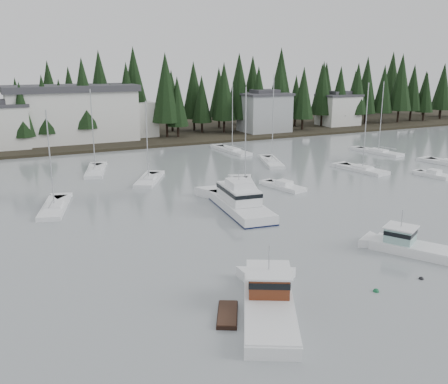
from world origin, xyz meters
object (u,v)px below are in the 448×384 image
Objects in this scene: sailboat_0 at (272,163)px; sailboat_1 at (232,151)px; runabout_1 at (284,187)px; house_west at (2,125)px; lobster_boat_teal at (413,247)px; runabout_2 at (434,176)px; lobster_boat_brown at (267,306)px; sailboat_8 at (362,170)px; sailboat_7 at (149,181)px; cabin_cruiser_center at (240,204)px; sailboat_6 at (378,153)px; sailboat_10 at (55,209)px; sailboat_11 at (245,189)px; house_east_a at (264,112)px; harbor_inn at (83,114)px; sailboat_4 at (96,172)px; house_east_b at (338,109)px.

sailboat_0 is 1.16× the size of sailboat_1.
sailboat_0 is at bearing -37.87° from runabout_1.
house_west is 75.40m from lobster_boat_teal.
lobster_boat_brown is at bearing 109.37° from runabout_2.
house_west is 1.79× the size of runabout_2.
lobster_boat_teal is 33.05m from sailboat_8.
lobster_boat_teal is (29.81, -69.13, -4.15)m from house_west.
sailboat_7 reaches higher than runabout_1.
sailboat_8 reaches higher than sailboat_7.
runabout_2 is at bearing -111.50° from runabout_1.
cabin_cruiser_center is 0.95× the size of sailboat_6.
sailboat_0 is 2.24× the size of runabout_1.
sailboat_0 reaches higher than sailboat_10.
sailboat_10 is 23.44m from sailboat_11.
house_east_a is at bearing -49.48° from lobster_boat_teal.
sailboat_4 reaches higher than harbor_inn.
sailboat_6 is at bearing -37.41° from harbor_inn.
sailboat_8 is at bearing -63.03° from lobster_boat_teal.
cabin_cruiser_center is 0.85× the size of sailboat_0.
sailboat_10 is (3.49, -42.48, -4.59)m from house_west.
harbor_inn is 65.62m from runabout_2.
sailboat_6 is at bearing -49.19° from sailboat_11.
sailboat_11 reaches higher than runabout_2.
lobster_boat_teal is at bearing -109.55° from house_east_a.
sailboat_1 is (24.17, 54.32, -0.48)m from lobster_boat_brown.
sailboat_1 is at bearing 16.29° from sailboat_8.
house_east_a reaches higher than runabout_2.
runabout_2 is at bearing 151.67° from sailboat_6.
sailboat_1 is 0.93× the size of sailboat_8.
lobster_boat_brown is 48.12m from runabout_2.
house_east_b is 84.06m from lobster_boat_teal.
runabout_2 is (39.56, -52.06, -5.64)m from harbor_inn.
sailboat_0 is 1.08× the size of sailboat_8.
lobster_boat_brown is 32.64m from sailboat_11.
sailboat_8 is at bearing -74.24° from sailboat_7.
sailboat_7 reaches higher than house_east_a.
sailboat_10 is (-34.84, -11.54, -0.03)m from sailboat_0.
runabout_1 is at bearing -133.79° from house_east_b.
sailboat_4 is at bearing 97.60° from sailboat_0.
lobster_boat_brown is at bearing 73.24° from lobster_boat_teal.
sailboat_6 is (47.08, 41.88, -0.47)m from lobster_boat_brown.
house_west is 0.75× the size of sailboat_4.
runabout_2 is (16.27, -17.78, 0.04)m from sailboat_0.
sailboat_4 is 1.09× the size of sailboat_10.
cabin_cruiser_center is at bearing 160.88° from sailboat_0.
sailboat_11 reaches higher than sailboat_7.
lobster_boat_brown reaches higher than runabout_1.
house_west is 38.47m from sailboat_7.
lobster_boat_brown reaches higher than lobster_boat_teal.
house_east_b is 84.66m from sailboat_10.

